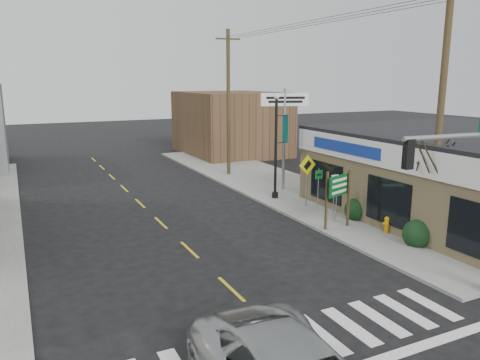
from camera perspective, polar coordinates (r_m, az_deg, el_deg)
name	(u,v)px	position (r m, az deg, el deg)	size (l,w,h in m)	color
ground	(298,351)	(12.67, 7.03, -20.03)	(140.00, 140.00, 0.00)	black
sidewalk_right	(307,197)	(27.36, 8.13, -2.04)	(6.00, 38.00, 0.13)	gray
center_line	(189,250)	(19.16, -6.19, -8.44)	(0.12, 56.00, 0.01)	gold
crosswalk	(289,343)	(12.95, 6.01, -19.19)	(11.00, 2.20, 0.01)	silver
bldg_distant_right	(231,123)	(43.04, -1.17, 6.95)	(8.00, 10.00, 5.60)	brown
guide_sign	(339,191)	(21.33, 11.92, -1.32)	(1.51, 0.13, 2.63)	#453820
fire_hydrant	(387,224)	(21.56, 17.45, -5.11)	(0.23, 0.23, 0.73)	#CF9108
ped_crossing_sign	(307,171)	(24.72, 8.19, 1.06)	(1.07, 0.08, 2.75)	gray
lamp_post	(277,139)	(26.08, 4.52, 5.05)	(0.76, 0.59, 5.83)	black
dance_center_sign	(284,113)	(28.23, 5.44, 8.14)	(2.86, 0.18, 6.07)	gray
bare_tree	(435,146)	(19.84, 22.69, 3.89)	(2.58, 2.58, 5.16)	black
shrub_front	(417,234)	(20.43, 20.79, -6.18)	(1.19, 1.19, 0.89)	#163916
shrub_back	(356,210)	(23.28, 13.99, -3.55)	(1.15, 1.15, 0.87)	black
utility_pole_near	(440,114)	(19.58, 23.23, 7.39)	(1.80, 0.27, 10.33)	#422A21
utility_pole_far	(228,102)	(32.64, -1.43, 9.50)	(1.72, 0.26, 9.89)	#3C291D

